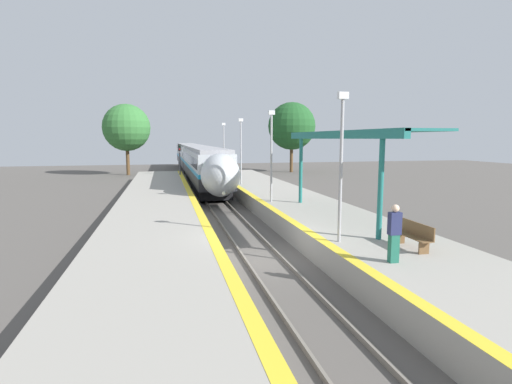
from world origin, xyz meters
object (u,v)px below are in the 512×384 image
(railway_signal, at_px, (180,160))
(train, at_px, (195,159))
(lamppost_mid, at_px, (271,150))
(lamppost_near, at_px, (341,158))
(lamppost_farthest, at_px, (224,145))
(lamppost_far, at_px, (241,147))
(person_waiting, at_px, (394,232))
(platform_bench, at_px, (414,235))

(railway_signal, bearing_deg, train, 71.81)
(railway_signal, height_order, lamppost_mid, lamppost_mid)
(lamppost_near, xyz_separation_m, lamppost_farthest, (0.00, 28.17, 0.00))
(lamppost_far, bearing_deg, railway_signal, 114.50)
(railway_signal, distance_m, lamppost_mid, 19.85)
(person_waiting, bearing_deg, lamppost_farthest, 91.03)
(person_waiting, height_order, lamppost_mid, lamppost_mid)
(platform_bench, xyz_separation_m, person_waiting, (-1.53, -1.23, 0.44))
(railway_signal, xyz_separation_m, lamppost_mid, (4.51, -19.28, 1.48))
(lamppost_near, bearing_deg, person_waiting, -78.17)
(platform_bench, distance_m, railway_signal, 30.80)
(lamppost_mid, bearing_deg, lamppost_far, 90.00)
(lamppost_near, bearing_deg, railway_signal, 98.93)
(railway_signal, distance_m, lamppost_farthest, 4.77)
(lamppost_near, distance_m, lamppost_mid, 9.39)
(railway_signal, distance_m, lamppost_near, 29.06)
(train, relative_size, railway_signal, 11.45)
(person_waiting, distance_m, lamppost_near, 3.42)
(railway_signal, height_order, lamppost_near, lamppost_near)
(platform_bench, distance_m, lamppost_near, 3.58)
(lamppost_mid, bearing_deg, lamppost_farthest, 90.00)
(person_waiting, height_order, railway_signal, railway_signal)
(lamppost_near, xyz_separation_m, lamppost_far, (0.00, 18.78, 0.00))
(train, height_order, platform_bench, train)
(train, height_order, lamppost_mid, lamppost_mid)
(person_waiting, bearing_deg, train, 94.59)
(lamppost_farthest, bearing_deg, lamppost_far, -90.00)
(person_waiting, bearing_deg, railway_signal, 99.18)
(train, distance_m, lamppost_near, 35.02)
(railway_signal, bearing_deg, lamppost_mid, -76.84)
(train, xyz_separation_m, lamppost_mid, (2.46, -25.50, 1.79))
(train, relative_size, lamppost_farthest, 8.86)
(platform_bench, relative_size, lamppost_mid, 0.34)
(train, xyz_separation_m, lamppost_far, (2.46, -16.11, 1.79))
(train, relative_size, lamppost_mid, 8.86)
(railway_signal, height_order, lamppost_farthest, lamppost_farthest)
(platform_bench, bearing_deg, lamppost_near, 146.08)
(platform_bench, xyz_separation_m, lamppost_mid, (-2.08, 10.79, 2.56))
(train, xyz_separation_m, lamppost_farthest, (2.46, -6.72, 1.79))
(platform_bench, relative_size, lamppost_near, 0.34)
(platform_bench, distance_m, lamppost_farthest, 29.76)
(lamppost_farthest, bearing_deg, railway_signal, 173.70)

